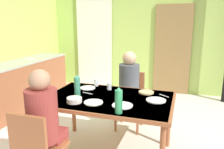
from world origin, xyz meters
TOP-DOWN VIEW (x-y plane):
  - ground_plane at (0.00, 0.00)m, footprint 7.15×7.15m
  - wall_back at (0.00, 2.75)m, footprint 4.71×0.10m
  - door_wooden at (0.74, 2.67)m, footprint 0.80×0.05m
  - curtain_panel at (-1.15, 2.65)m, footprint 0.90×0.03m
  - kitchen_counter at (-1.93, 0.77)m, footprint 0.61×2.54m
  - dining_table at (0.18, -0.16)m, footprint 1.53×0.99m
  - chair_near_diner at (-0.23, -1.01)m, footprint 0.40×0.40m
  - chair_far_diner at (0.26, 0.69)m, footprint 0.40×0.40m
  - person_near_diner at (-0.23, -0.87)m, footprint 0.30×0.37m
  - person_far_diner at (0.26, 0.55)m, footprint 0.30×0.37m
  - water_bottle_green_near at (-0.20, -0.22)m, footprint 0.07×0.07m
  - water_bottle_green_far at (0.43, -0.57)m, footprint 0.08×0.08m
  - serving_bowl_center at (-0.13, -0.43)m, footprint 0.17×0.17m
  - dinner_plate_near_left at (0.74, -0.09)m, footprint 0.23×0.23m
  - dinner_plate_near_right at (0.08, -0.38)m, footprint 0.21×0.21m
  - dinner_plate_far_center at (-0.21, 0.11)m, footprint 0.21×0.21m
  - dinner_plate_far_side at (0.42, -0.37)m, footprint 0.23×0.23m
  - drinking_glass_by_near_diner at (-0.14, 0.26)m, footprint 0.06×0.06m
  - drinking_glass_by_far_diner at (0.09, 0.14)m, footprint 0.06×0.06m
  - bread_plate_sliced at (0.59, 0.16)m, footprint 0.19×0.19m
  - cutlery_knife_near at (-0.45, -0.51)m, footprint 0.05×0.15m
  - cutlery_fork_near at (-0.12, -0.09)m, footprint 0.15×0.05m
  - cutlery_knife_far at (0.81, 0.11)m, footprint 0.13×0.10m

SIDE VIEW (x-z plane):
  - ground_plane at x=0.00m, z-range 0.00..0.00m
  - kitchen_counter at x=-1.93m, z-range 0.00..0.91m
  - chair_near_diner at x=-0.23m, z-range 0.06..0.93m
  - chair_far_diner at x=0.26m, z-range 0.06..0.93m
  - dining_table at x=0.18m, z-range 0.31..1.06m
  - cutlery_knife_near at x=-0.45m, z-range 0.75..0.76m
  - cutlery_fork_near at x=-0.12m, z-range 0.75..0.76m
  - cutlery_knife_far at x=0.81m, z-range 0.75..0.76m
  - dinner_plate_near_left at x=0.74m, z-range 0.75..0.77m
  - dinner_plate_near_right at x=0.08m, z-range 0.75..0.77m
  - dinner_plate_far_center at x=-0.21m, z-range 0.75..0.77m
  - dinner_plate_far_side at x=0.42m, z-range 0.75..0.77m
  - bread_plate_sliced at x=0.59m, z-range 0.75..0.77m
  - serving_bowl_center at x=-0.13m, z-range 0.75..0.81m
  - person_near_diner at x=-0.23m, z-range 0.40..1.17m
  - person_far_diner at x=0.26m, z-range 0.40..1.17m
  - drinking_glass_by_far_diner at x=0.09m, z-range 0.75..0.85m
  - drinking_glass_by_near_diner at x=-0.14m, z-range 0.75..0.85m
  - water_bottle_green_near at x=-0.20m, z-range 0.75..1.01m
  - water_bottle_green_far at x=0.43m, z-range 0.75..1.02m
  - door_wooden at x=0.74m, z-range 0.00..2.00m
  - curtain_panel at x=-1.15m, z-range 0.00..2.42m
  - wall_back at x=0.00m, z-range 0.00..2.88m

